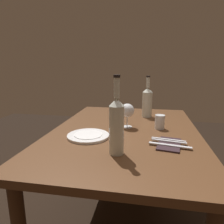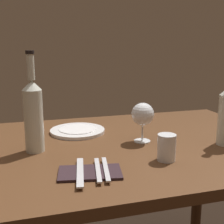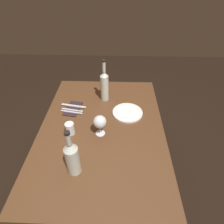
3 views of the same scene
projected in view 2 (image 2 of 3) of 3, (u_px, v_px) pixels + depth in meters
dining_table at (127, 163)px, 1.24m from camera, size 1.30×0.90×0.74m
wine_glass_left at (143, 115)px, 1.21m from camera, size 0.09×0.09×0.16m
wine_bottle_second at (33, 114)px, 1.09m from camera, size 0.07×0.07×0.36m
water_tumbler at (166, 149)px, 1.03m from camera, size 0.06×0.06×0.09m
dinner_plate at (77, 131)px, 1.36m from camera, size 0.24×0.24×0.02m
folded_napkin at (90, 173)px, 0.93m from camera, size 0.21×0.14×0.01m
fork_inner at (98, 170)px, 0.94m from camera, size 0.05×0.18×0.00m
fork_outer at (106, 169)px, 0.94m from camera, size 0.05×0.18×0.00m
table_knife at (80, 172)px, 0.92m from camera, size 0.06×0.21×0.00m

